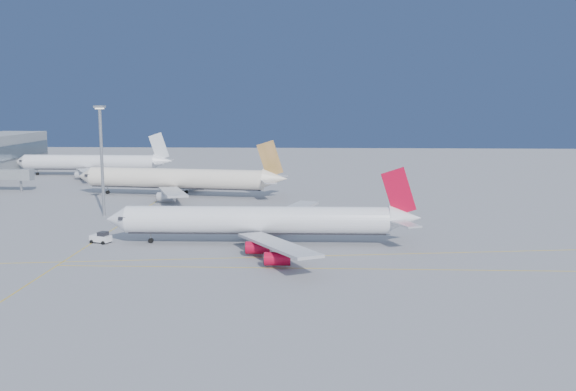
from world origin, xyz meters
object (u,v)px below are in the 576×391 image
at_px(airliner_etihad, 180,179).
at_px(light_mast, 101,151).
at_px(airliner_virgin, 264,221).
at_px(pushback_tug, 101,238).
at_px(airliner_third, 93,162).

xyz_separation_m(airliner_etihad, light_mast, (-11.99, -32.19, 10.58)).
relative_size(airliner_virgin, airliner_etihad, 0.97).
relative_size(pushback_tug, light_mast, 0.17).
bearing_deg(airliner_etihad, airliner_third, 139.15).
xyz_separation_m(airliner_etihad, airliner_third, (-42.63, 48.43, -0.23)).
xyz_separation_m(airliner_third, pushback_tug, (39.75, -109.94, -3.79)).
distance_m(airliner_third, pushback_tug, 116.96).
xyz_separation_m(airliner_virgin, airliner_third, (-71.86, 109.30, 0.25)).
bearing_deg(airliner_virgin, airliner_etihad, 114.83).
bearing_deg(airliner_third, pushback_tug, -69.47).
height_order(airliner_virgin, airliner_third, airliner_third).
height_order(airliner_virgin, pushback_tug, airliner_virgin).
xyz_separation_m(airliner_virgin, pushback_tug, (-32.11, -0.64, -3.54)).
relative_size(airliner_virgin, airliner_third, 1.04).
bearing_deg(airliner_etihad, airliner_virgin, -56.55).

